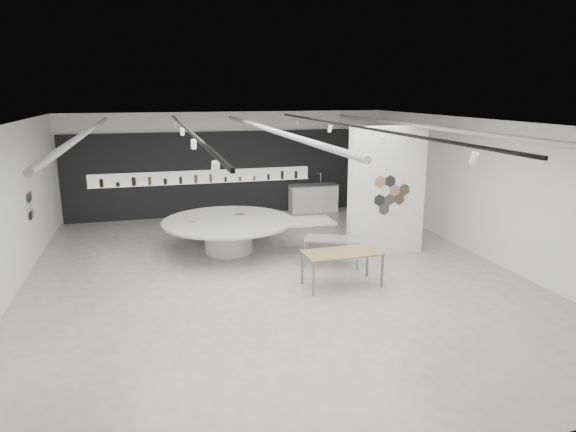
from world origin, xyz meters
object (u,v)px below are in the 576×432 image
object	(u,v)px
display_island	(231,231)
sample_table_stone	(332,241)
kitchen_counter	(313,198)
partition_column	(387,191)
sample_table_wood	(342,254)

from	to	relation	value
display_island	sample_table_stone	xyz separation A→B (m)	(2.40, -1.83, 0.06)
display_island	kitchen_counter	distance (m)	5.79
sample_table_stone	display_island	bearing A→B (deg)	142.66
partition_column	sample_table_wood	distance (m)	3.15
display_island	kitchen_counter	xyz separation A→B (m)	(3.86, 4.31, -0.10)
display_island	kitchen_counter	size ratio (longest dim) A/B	2.61
display_island	sample_table_wood	size ratio (longest dim) A/B	2.65
partition_column	sample_table_stone	distance (m)	2.22
partition_column	sample_table_wood	bearing A→B (deg)	-135.08
partition_column	sample_table_stone	bearing A→B (deg)	-161.27
sample_table_stone	sample_table_wood	bearing A→B (deg)	-101.19
display_island	sample_table_stone	bearing A→B (deg)	-35.22
partition_column	sample_table_wood	xyz separation A→B (m)	(-2.11, -2.10, -1.02)
kitchen_counter	sample_table_stone	bearing A→B (deg)	-102.00
partition_column	kitchen_counter	size ratio (longest dim) A/B	1.93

